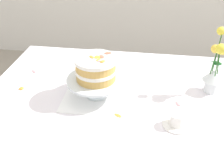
{
  "coord_description": "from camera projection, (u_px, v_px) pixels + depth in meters",
  "views": [
    {
      "loc": [
        0.11,
        -1.11,
        1.52
      ],
      "look_at": [
        -0.05,
        -0.01,
        0.86
      ],
      "focal_mm": 43.13,
      "sensor_mm": 36.0,
      "label": 1
    }
  ],
  "objects": [
    {
      "name": "linen_napkin",
      "position": [
        97.0,
        95.0,
        1.36
      ],
      "size": [
        0.32,
        0.32,
        0.0
      ],
      "primitive_type": "cube",
      "rotation": [
        0.0,
        0.0,
        0.01
      ],
      "color": "white",
      "rests_on": "dining_table"
    },
    {
      "name": "loose_petal_2",
      "position": [
        21.0,
        88.0,
        1.41
      ],
      "size": [
        0.03,
        0.03,
        0.01
      ],
      "primitive_type": "ellipsoid",
      "rotation": [
        0.0,
        0.0,
        1.78
      ],
      "color": "orange",
      "rests_on": "dining_table"
    },
    {
      "name": "loose_petal_3",
      "position": [
        179.0,
        103.0,
        1.29
      ],
      "size": [
        0.04,
        0.05,
        0.01
      ],
      "primitive_type": "ellipsoid",
      "rotation": [
        0.0,
        0.0,
        1.88
      ],
      "color": "pink",
      "rests_on": "dining_table"
    },
    {
      "name": "dining_table",
      "position": [
        121.0,
        113.0,
        1.38
      ],
      "size": [
        1.4,
        1.0,
        0.74
      ],
      "color": "white",
      "rests_on": "ground"
    },
    {
      "name": "layer_cake",
      "position": [
        96.0,
        68.0,
        1.28
      ],
      "size": [
        0.2,
        0.2,
        0.12
      ],
      "color": "tan",
      "rests_on": "cake_stand"
    },
    {
      "name": "loose_petal_1",
      "position": [
        34.0,
        71.0,
        1.57
      ],
      "size": [
        0.04,
        0.05,
        0.01
      ],
      "primitive_type": "ellipsoid",
      "rotation": [
        0.0,
        0.0,
        5.36
      ],
      "color": "pink",
      "rests_on": "dining_table"
    },
    {
      "name": "loose_petal_0",
      "position": [
        119.0,
        116.0,
        1.22
      ],
      "size": [
        0.05,
        0.04,
        0.01
      ],
      "primitive_type": "ellipsoid",
      "rotation": [
        0.0,
        0.0,
        2.61
      ],
      "color": "orange",
      "rests_on": "dining_table"
    },
    {
      "name": "cake_stand",
      "position": [
        96.0,
        82.0,
        1.31
      ],
      "size": [
        0.29,
        0.29,
        0.1
      ],
      "color": "silver",
      "rests_on": "linen_napkin"
    },
    {
      "name": "teacup",
      "position": [
        177.0,
        121.0,
        1.15
      ],
      "size": [
        0.12,
        0.12,
        0.06
      ],
      "color": "white",
      "rests_on": "dining_table"
    },
    {
      "name": "flower_vase",
      "position": [
        214.0,
        71.0,
        1.32
      ],
      "size": [
        0.1,
        0.1,
        0.34
      ],
      "color": "silver",
      "rests_on": "dining_table"
    }
  ]
}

